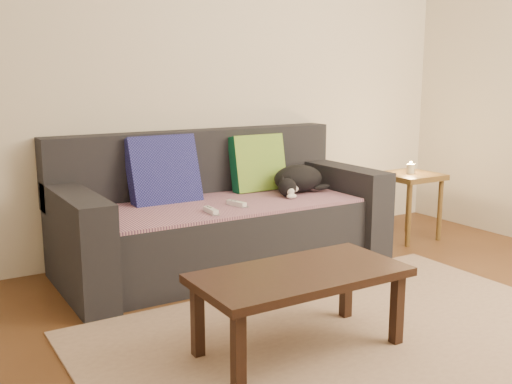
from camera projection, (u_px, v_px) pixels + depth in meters
ground at (386, 358)px, 2.67m from camera, size 4.50×4.50×0.00m
back_wall at (189, 66)px, 4.10m from camera, size 4.50×0.04×2.60m
sofa at (220, 219)px, 3.93m from camera, size 2.10×0.94×0.87m
throw_blanket at (227, 204)px, 3.83m from camera, size 1.66×0.74×0.02m
cushion_navy at (163, 172)px, 3.85m from camera, size 0.45×0.25×0.47m
cushion_green at (258, 163)px, 4.21m from camera, size 0.39×0.17×0.41m
cat at (297, 179)px, 4.13m from camera, size 0.43×0.32×0.19m
wii_remote_a at (211, 211)px, 3.53m from camera, size 0.05×0.15×0.03m
wii_remote_b at (236, 204)px, 3.72m from camera, size 0.07×0.15×0.03m
side_table at (410, 185)px, 4.55m from camera, size 0.41×0.41×0.51m
candle at (411, 168)px, 4.52m from camera, size 0.06×0.06×0.09m
rug at (363, 344)px, 2.80m from camera, size 2.50×1.80×0.01m
coffee_table at (300, 281)px, 2.68m from camera, size 0.96×0.48×0.38m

